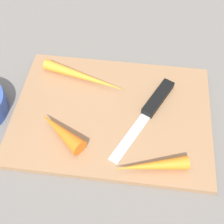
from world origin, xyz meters
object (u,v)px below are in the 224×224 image
carrot_medium (151,166)px  carrot_shortest (61,131)px  cutting_board (112,114)px  carrot_longest (85,77)px  knife (155,103)px

carrot_medium → carrot_shortest: bearing=-28.1°
carrot_medium → cutting_board: bearing=-66.5°
carrot_longest → carrot_medium: (0.14, -0.17, 0.00)m
cutting_board → knife: bearing=19.3°
knife → carrot_longest: carrot_longest is taller
cutting_board → carrot_shortest: carrot_shortest is taller
carrot_longest → carrot_medium: same height
cutting_board → knife: (0.08, 0.03, 0.01)m
cutting_board → carrot_shortest: size_ratio=3.68×
cutting_board → carrot_medium: bearing=-54.0°
cutting_board → carrot_medium: size_ratio=3.02×
knife → carrot_longest: size_ratio=1.06×
carrot_longest → knife: bearing=-0.8°
carrot_shortest → knife: bearing=-114.9°
knife → carrot_shortest: (-0.16, -0.09, 0.01)m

